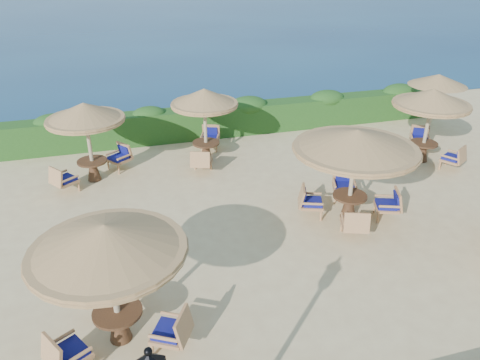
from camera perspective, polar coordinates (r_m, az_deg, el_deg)
ground at (r=13.39m, az=7.87°, el=-5.01°), size 120.00×120.00×0.00m
hedge at (r=19.28m, az=-0.44°, el=7.41°), size 18.00×0.90×1.20m
extra_parasol at (r=20.60m, az=23.01°, el=11.15°), size 2.30×2.30×2.41m
cafe_set_0 at (r=8.86m, az=-15.66°, el=-9.25°), size 2.89×2.89×2.65m
cafe_set_1 at (r=12.96m, az=13.84°, el=3.08°), size 3.42×3.42×2.65m
cafe_set_3 at (r=15.54m, az=-18.23°, el=6.42°), size 2.68×2.46×2.65m
cafe_set_4 at (r=16.32m, az=-4.32°, el=8.52°), size 2.33×2.87×2.65m
cafe_set_5 at (r=17.51m, az=22.16°, el=7.78°), size 2.72×2.77×2.65m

